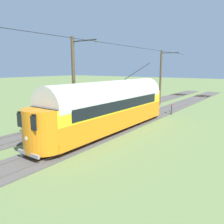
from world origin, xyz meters
The scene contains 10 objects.
ground_plane centered at (0.00, 0.00, 0.00)m, with size 220.00×220.00×0.00m, color olive.
track_streetcar_siding centered at (-2.27, -0.31, 0.05)m, with size 2.80×80.00×0.18m.
track_adjacent_siding centered at (2.27, -0.31, 0.05)m, with size 2.80×80.00×0.18m.
vintage_streetcar centered at (-2.27, -1.13, 2.25)m, with size 2.65×16.09×5.71m.
flatcar_adjacent centered at (2.27, -2.74, 0.86)m, with size 2.80×12.20×1.60m.
catenary_pole_foreground centered at (0.14, -16.69, 4.05)m, with size 2.69×0.28×7.79m.
catenary_pole_mid_near centered at (0.14, 0.61, 4.05)m, with size 2.69×0.28×7.79m.
overhead_wire_run centered at (-2.22, -0.08, 7.25)m, with size 2.49×38.59×0.18m.
switch_stand centered at (-3.85, -10.85, 0.70)m, with size 0.50×0.30×1.24m.
track_end_bumper centered at (2.27, -9.94, 0.40)m, with size 1.80×0.60×0.80m, color #B2A519.
Camera 1 is at (-13.27, 13.97, 5.33)m, focal length 36.40 mm.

